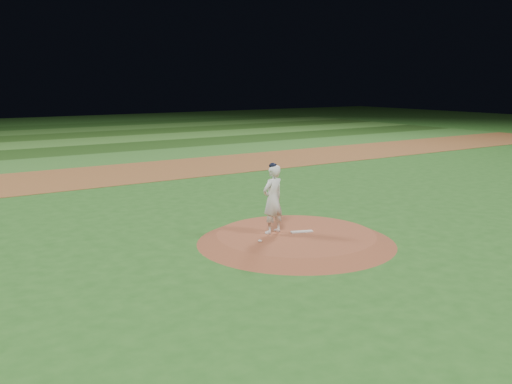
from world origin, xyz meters
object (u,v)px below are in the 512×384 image
at_px(pitchers_mound, 296,238).
at_px(pitching_rubber, 302,232).
at_px(pitcher_on_mound, 273,199).
at_px(rosin_bag, 260,241).

height_order(pitchers_mound, pitching_rubber, pitching_rubber).
distance_m(pitching_rubber, pitcher_on_mound, 1.26).
bearing_deg(rosin_bag, pitchers_mound, 5.33).
height_order(pitchers_mound, pitcher_on_mound, pitcher_on_mound).
relative_size(pitchers_mound, rosin_bag, 50.93).
xyz_separation_m(pitchers_mound, pitcher_on_mound, (-0.49, 0.43, 1.09)).
relative_size(pitching_rubber, rosin_bag, 5.79).
height_order(rosin_bag, pitcher_on_mound, pitcher_on_mound).
bearing_deg(rosin_bag, pitching_rubber, 6.10).
distance_m(pitchers_mound, pitcher_on_mound, 1.27).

